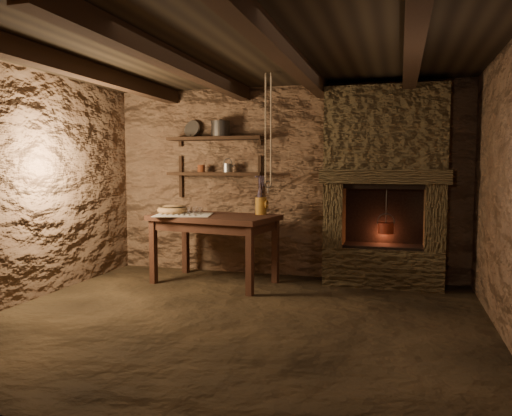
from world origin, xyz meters
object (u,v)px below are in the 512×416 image
(stoneware_jug, at_px, (261,198))
(iron_stockpot, at_px, (221,130))
(red_pot, at_px, (386,227))
(work_table, at_px, (215,247))
(wooden_bowl, at_px, (173,210))

(stoneware_jug, height_order, iron_stockpot, iron_stockpot)
(iron_stockpot, distance_m, red_pot, 2.37)
(work_table, bearing_deg, wooden_bowl, -172.72)
(work_table, height_order, red_pot, red_pot)
(work_table, xyz_separation_m, wooden_bowl, (-0.55, 0.03, 0.42))
(wooden_bowl, distance_m, red_pot, 2.55)
(work_table, bearing_deg, red_pot, 21.60)
(wooden_bowl, height_order, red_pot, red_pot)
(work_table, xyz_separation_m, iron_stockpot, (-0.10, 0.51, 1.42))
(stoneware_jug, relative_size, red_pot, 0.88)
(stoneware_jug, distance_m, red_pot, 1.49)
(wooden_bowl, distance_m, iron_stockpot, 1.20)
(red_pot, bearing_deg, work_table, -168.71)
(work_table, relative_size, red_pot, 2.88)
(work_table, relative_size, wooden_bowl, 4.16)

